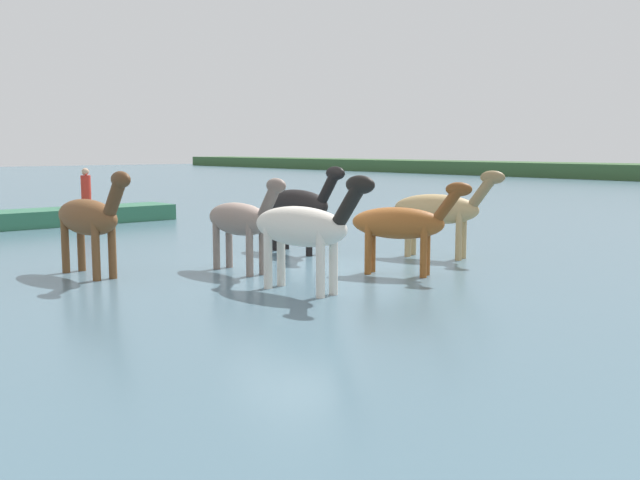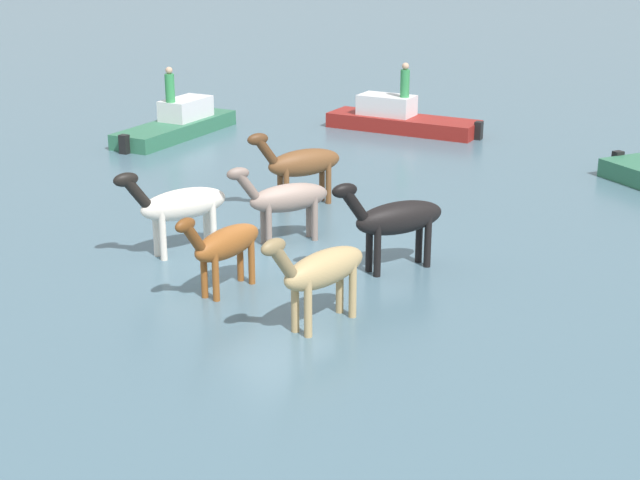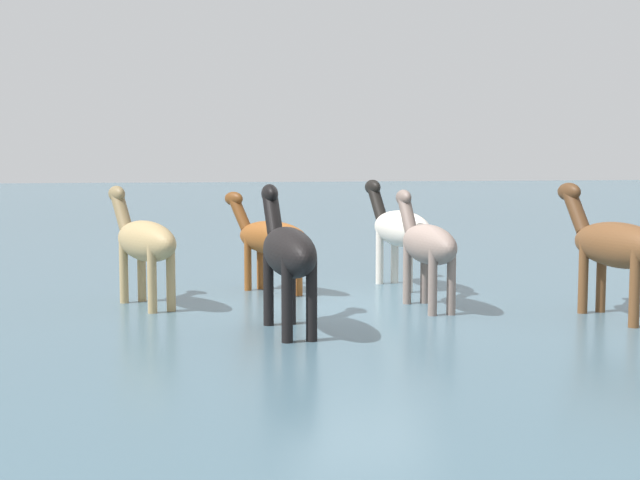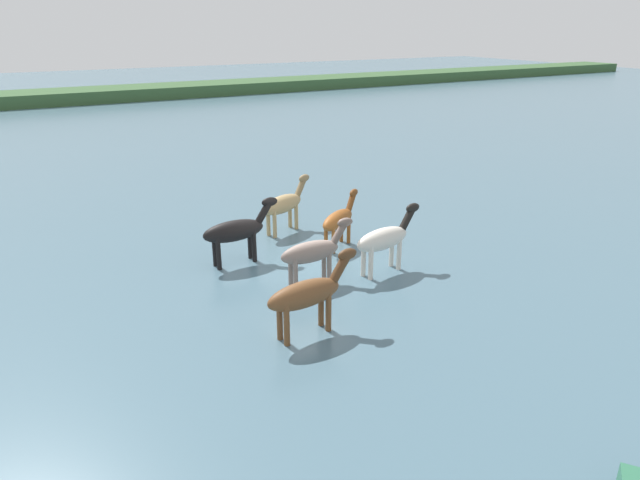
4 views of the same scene
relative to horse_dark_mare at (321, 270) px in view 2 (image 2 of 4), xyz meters
name	(u,v)px [view 2 (image 2 of 4)]	position (x,y,z in m)	size (l,w,h in m)	color
ground_plane	(287,260)	(-0.80, -3.48, -1.10)	(177.82, 177.82, 0.00)	#476675
horse_dark_mare	(321,270)	(0.00, 0.00, 0.00)	(2.52, 1.32, 2.00)	tan
horse_dun_straggler	(285,199)	(-1.24, -4.54, -0.04)	(2.48, 0.62, 1.93)	gray
horse_lead	(396,219)	(-2.65, -1.94, 0.04)	(2.67, 0.69, 2.08)	black
horse_pinto_flank	(180,205)	(1.15, -4.86, 0.03)	(2.66, 0.92, 2.05)	silver
horse_rear_stallion	(225,244)	(1.03, -2.30, -0.08)	(2.23, 1.50, 1.84)	brown
horse_chestnut_trailing	(301,163)	(-2.75, -7.04, 0.04)	(2.68, 0.79, 2.07)	brown
boat_skiff_near	(400,122)	(-9.59, -13.84, -0.78)	(4.39, 5.22, 1.36)	maroon
boat_motor_center	(178,127)	(-2.25, -16.36, -0.78)	(5.14, 4.41, 1.36)	#2D6B4C
person_watcher_seated	(405,81)	(-9.66, -13.68, 0.66)	(0.32, 0.32, 1.19)	#338C4C
person_helmsman_aft	(170,86)	(-2.01, -16.25, 0.66)	(0.32, 0.32, 1.19)	#338C4C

